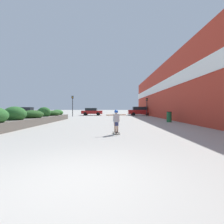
# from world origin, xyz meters

# --- Properties ---
(ground_plane) EXTENTS (300.00, 300.00, 0.00)m
(ground_plane) POSITION_xyz_m (0.00, 0.00, 0.00)
(ground_plane) COLOR #A3A099
(building_wall_right) EXTENTS (0.67, 49.12, 7.20)m
(building_wall_right) POSITION_xyz_m (7.59, 16.99, 3.61)
(building_wall_right) COLOR #B23323
(building_wall_right) RESTS_ON ground_plane
(planter_box) EXTENTS (1.78, 13.90, 1.46)m
(planter_box) POSITION_xyz_m (-5.84, 11.74, 0.57)
(planter_box) COLOR #605B54
(planter_box) RESTS_ON ground_plane
(skateboard) EXTENTS (0.41, 0.59, 0.09)m
(skateboard) POSITION_xyz_m (0.95, 5.84, 0.07)
(skateboard) COLOR black
(skateboard) RESTS_ON ground_plane
(skateboarder) EXTENTS (1.03, 0.50, 1.17)m
(skateboarder) POSITION_xyz_m (0.95, 5.84, 0.80)
(skateboarder) COLOR tan
(skateboarder) RESTS_ON skateboard
(trash_bin) EXTENTS (0.49, 0.49, 1.02)m
(trash_bin) POSITION_xyz_m (6.21, 13.72, 0.51)
(trash_bin) COLOR #1E5B33
(trash_bin) RESTS_ON ground_plane
(car_leftmost) EXTENTS (4.59, 1.91, 1.58)m
(car_leftmost) POSITION_xyz_m (-15.99, 30.35, 0.82)
(car_leftmost) COLOR black
(car_leftmost) RESTS_ON ground_plane
(car_center_left) EXTENTS (3.92, 2.02, 1.41)m
(car_center_left) POSITION_xyz_m (-3.31, 30.39, 0.74)
(car_center_left) COLOR maroon
(car_center_left) RESTS_ON ground_plane
(car_center_right) EXTENTS (4.63, 2.03, 1.65)m
(car_center_right) POSITION_xyz_m (5.94, 29.86, 0.85)
(car_center_right) COLOR maroon
(car_center_right) RESTS_ON ground_plane
(car_rightmost) EXTENTS (4.40, 2.01, 1.55)m
(car_rightmost) POSITION_xyz_m (15.85, 29.66, 0.83)
(car_rightmost) COLOR #BCBCC1
(car_rightmost) RESTS_ON ground_plane
(traffic_light_left) EXTENTS (0.28, 0.30, 3.43)m
(traffic_light_left) POSITION_xyz_m (-6.00, 25.95, 2.34)
(traffic_light_left) COLOR black
(traffic_light_left) RESTS_ON ground_plane
(traffic_light_right) EXTENTS (0.28, 0.30, 3.11)m
(traffic_light_right) POSITION_xyz_m (6.59, 26.87, 2.15)
(traffic_light_right) COLOR black
(traffic_light_right) RESTS_ON ground_plane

